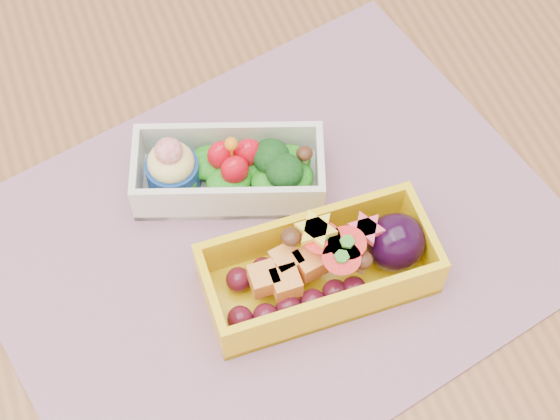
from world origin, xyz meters
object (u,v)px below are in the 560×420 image
object	(u,v)px
bento_white	(228,170)
table	(307,294)
placemat	(274,241)
bento_yellow	(324,267)

from	to	relation	value
bento_white	table	bearing A→B (deg)	-40.19
bento_white	placemat	bearing A→B (deg)	-55.75
table	bento_yellow	world-z (taller)	bento_yellow
bento_yellow	bento_white	bearing A→B (deg)	111.63
bento_white	bento_yellow	distance (m)	0.12
table	bento_yellow	distance (m)	0.13
placemat	bento_yellow	size ratio (longest dim) A/B	2.47
table	placemat	size ratio (longest dim) A/B	2.61
placemat	bento_white	world-z (taller)	bento_white
table	bento_yellow	bearing A→B (deg)	-95.96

